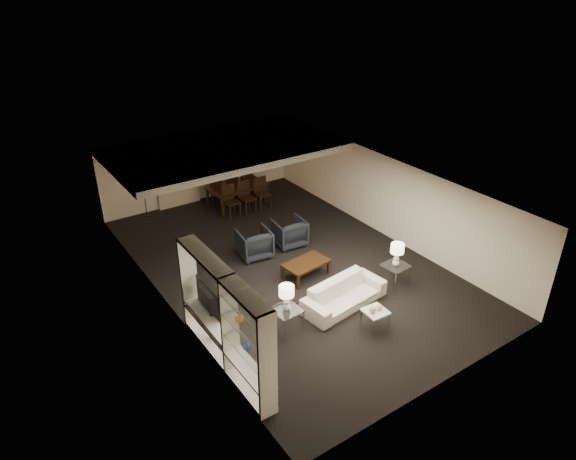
# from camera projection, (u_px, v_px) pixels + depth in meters

# --- Properties ---
(floor) EXTENTS (11.00, 11.00, 0.00)m
(floor) POSITION_uv_depth(u_px,v_px,m) (288.00, 265.00, 14.38)
(floor) COLOR black
(floor) RESTS_ON ground
(ceiling) EXTENTS (7.00, 11.00, 0.02)m
(ceiling) POSITION_uv_depth(u_px,v_px,m) (288.00, 182.00, 13.22)
(ceiling) COLOR silver
(ceiling) RESTS_ON ground
(wall_back) EXTENTS (7.00, 0.02, 2.50)m
(wall_back) POSITION_uv_depth(u_px,v_px,m) (200.00, 165.00, 17.83)
(wall_back) COLOR beige
(wall_back) RESTS_ON ground
(wall_front) EXTENTS (7.00, 0.02, 2.50)m
(wall_front) POSITION_uv_depth(u_px,v_px,m) (449.00, 334.00, 9.76)
(wall_front) COLOR beige
(wall_front) RESTS_ON ground
(wall_left) EXTENTS (0.02, 11.00, 2.50)m
(wall_left) POSITION_uv_depth(u_px,v_px,m) (165.00, 263.00, 12.07)
(wall_left) COLOR beige
(wall_left) RESTS_ON ground
(wall_right) EXTENTS (0.02, 11.00, 2.50)m
(wall_right) POSITION_uv_depth(u_px,v_px,m) (384.00, 196.00, 15.53)
(wall_right) COLOR beige
(wall_right) RESTS_ON ground
(ceiling_soffit) EXTENTS (7.00, 4.00, 0.20)m
(ceiling_soffit) POSITION_uv_depth(u_px,v_px,m) (225.00, 149.00, 15.83)
(ceiling_soffit) COLOR silver
(ceiling_soffit) RESTS_ON ceiling
(curtains) EXTENTS (1.50, 0.12, 2.40)m
(curtains) POSITION_uv_depth(u_px,v_px,m) (177.00, 173.00, 17.35)
(curtains) COLOR beige
(curtains) RESTS_ON wall_back
(door) EXTENTS (0.90, 0.05, 2.10)m
(door) POSITION_uv_depth(u_px,v_px,m) (218.00, 167.00, 18.25)
(door) COLOR silver
(door) RESTS_ON wall_back
(painting) EXTENTS (0.95, 0.04, 0.65)m
(painting) POSITION_uv_depth(u_px,v_px,m) (252.00, 146.00, 18.70)
(painting) COLOR #142D38
(painting) RESTS_ON wall_back
(media_unit) EXTENTS (0.38, 3.40, 2.35)m
(media_unit) POSITION_uv_depth(u_px,v_px,m) (224.00, 320.00, 10.29)
(media_unit) COLOR white
(media_unit) RESTS_ON wall_left
(pendant_light) EXTENTS (0.52, 0.52, 0.24)m
(pendant_light) POSITION_uv_depth(u_px,v_px,m) (234.00, 162.00, 16.20)
(pendant_light) COLOR #D8591E
(pendant_light) RESTS_ON ceiling_soffit
(sofa) EXTENTS (2.31, 1.14, 0.65)m
(sofa) POSITION_uv_depth(u_px,v_px,m) (344.00, 294.00, 12.54)
(sofa) COLOR beige
(sofa) RESTS_ON floor
(coffee_table) EXTENTS (1.30, 0.86, 0.44)m
(coffee_table) POSITION_uv_depth(u_px,v_px,m) (306.00, 269.00, 13.76)
(coffee_table) COLOR black
(coffee_table) RESTS_ON floor
(armchair_left) EXTENTS (1.00, 1.02, 0.83)m
(armchair_left) POSITION_uv_depth(u_px,v_px,m) (254.00, 243.00, 14.62)
(armchair_left) COLOR black
(armchair_left) RESTS_ON floor
(armchair_right) EXTENTS (0.98, 1.00, 0.83)m
(armchair_right) POSITION_uv_depth(u_px,v_px,m) (289.00, 232.00, 15.22)
(armchair_right) COLOR black
(armchair_right) RESTS_ON floor
(side_table_left) EXTENTS (0.66, 0.66, 0.57)m
(side_table_left) POSITION_uv_depth(u_px,v_px,m) (287.00, 320.00, 11.72)
(side_table_left) COLOR silver
(side_table_left) RESTS_ON floor
(side_table_right) EXTENTS (0.66, 0.66, 0.57)m
(side_table_right) POSITION_uv_depth(u_px,v_px,m) (394.00, 275.00, 13.40)
(side_table_right) COLOR white
(side_table_right) RESTS_ON floor
(table_lamp_left) EXTENTS (0.36, 0.36, 0.63)m
(table_lamp_left) POSITION_uv_depth(u_px,v_px,m) (287.00, 298.00, 11.44)
(table_lamp_left) COLOR white
(table_lamp_left) RESTS_ON side_table_left
(table_lamp_right) EXTENTS (0.35, 0.35, 0.63)m
(table_lamp_right) POSITION_uv_depth(u_px,v_px,m) (397.00, 255.00, 13.12)
(table_lamp_right) COLOR beige
(table_lamp_right) RESTS_ON side_table_right
(marble_table) EXTENTS (0.53, 0.53, 0.51)m
(marble_table) POSITION_uv_depth(u_px,v_px,m) (375.00, 320.00, 11.76)
(marble_table) COLOR silver
(marble_table) RESTS_ON floor
(gold_gourd_a) EXTENTS (0.16, 0.16, 0.16)m
(gold_gourd_a) POSITION_uv_depth(u_px,v_px,m) (373.00, 309.00, 11.56)
(gold_gourd_a) COLOR #DEB775
(gold_gourd_a) RESTS_ON marble_table
(gold_gourd_b) EXTENTS (0.14, 0.14, 0.14)m
(gold_gourd_b) POSITION_uv_depth(u_px,v_px,m) (379.00, 307.00, 11.66)
(gold_gourd_b) COLOR #EBD67C
(gold_gourd_b) RESTS_ON marble_table
(television) EXTENTS (1.10, 0.14, 0.63)m
(television) POSITION_uv_depth(u_px,v_px,m) (204.00, 299.00, 11.08)
(television) COLOR black
(television) RESTS_ON media_unit
(vase_blue) EXTENTS (0.16, 0.16, 0.16)m
(vase_blue) POSITION_uv_depth(u_px,v_px,m) (246.00, 345.00, 9.65)
(vase_blue) COLOR #2642A7
(vase_blue) RESTS_ON media_unit
(vase_amber) EXTENTS (0.17, 0.17, 0.18)m
(vase_amber) POSITION_uv_depth(u_px,v_px,m) (239.00, 318.00, 9.57)
(vase_amber) COLOR #BB913E
(vase_amber) RESTS_ON media_unit
(floor_speaker) EXTENTS (0.14, 0.14, 0.99)m
(floor_speaker) POSITION_uv_depth(u_px,v_px,m) (213.00, 324.00, 11.25)
(floor_speaker) COLOR black
(floor_speaker) RESTS_ON floor
(dining_table) EXTENTS (2.11, 1.27, 0.72)m
(dining_table) POSITION_uv_depth(u_px,v_px,m) (238.00, 196.00, 17.72)
(dining_table) COLOR black
(dining_table) RESTS_ON floor
(chair_nl) EXTENTS (0.52, 0.52, 1.06)m
(chair_nl) POSITION_uv_depth(u_px,v_px,m) (232.00, 202.00, 16.87)
(chair_nl) COLOR black
(chair_nl) RESTS_ON floor
(chair_nm) EXTENTS (0.53, 0.53, 1.06)m
(chair_nm) POSITION_uv_depth(u_px,v_px,m) (247.00, 197.00, 17.17)
(chair_nm) COLOR black
(chair_nm) RESTS_ON floor
(chair_nr) EXTENTS (0.53, 0.53, 1.06)m
(chair_nr) POSITION_uv_depth(u_px,v_px,m) (263.00, 193.00, 17.46)
(chair_nr) COLOR black
(chair_nr) RESTS_ON floor
(chair_fl) EXTENTS (0.51, 0.51, 1.06)m
(chair_fl) POSITION_uv_depth(u_px,v_px,m) (214.00, 189.00, 17.82)
(chair_fl) COLOR black
(chair_fl) RESTS_ON floor
(chair_fm) EXTENTS (0.49, 0.49, 1.06)m
(chair_fm) POSITION_uv_depth(u_px,v_px,m) (229.00, 185.00, 18.12)
(chair_fm) COLOR black
(chair_fm) RESTS_ON floor
(chair_fr) EXTENTS (0.52, 0.52, 1.06)m
(chair_fr) POSITION_uv_depth(u_px,v_px,m) (244.00, 181.00, 18.42)
(chair_fr) COLOR black
(chair_fr) RESTS_ON floor
(floor_lamp) EXTENTS (0.32, 0.32, 1.73)m
(floor_lamp) POSITION_uv_depth(u_px,v_px,m) (144.00, 192.00, 16.72)
(floor_lamp) COLOR black
(floor_lamp) RESTS_ON floor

